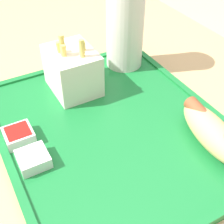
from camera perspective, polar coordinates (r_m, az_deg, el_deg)
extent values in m
cube|color=#197233|center=(0.51, 0.00, -3.00)|extent=(0.41, 0.34, 0.01)
cube|color=#197233|center=(0.47, -18.30, -9.04)|extent=(0.41, 0.01, 0.00)
cube|color=#197233|center=(0.58, 14.52, 3.09)|extent=(0.41, 0.01, 0.00)
cube|color=#197233|center=(0.65, -8.71, 8.30)|extent=(0.01, 0.34, 0.00)
cylinder|color=silver|center=(0.62, 2.38, 15.03)|extent=(0.07, 0.07, 0.16)
ellipsoid|color=#DBB270|center=(0.48, 17.80, -3.59)|extent=(0.14, 0.06, 0.05)
cylinder|color=brown|center=(0.48, 18.04, -2.73)|extent=(0.13, 0.04, 0.02)
cube|color=silver|center=(0.56, -7.25, 7.51)|extent=(0.10, 0.08, 0.08)
cylinder|color=#EACC60|center=(0.54, -8.71, 9.48)|extent=(0.02, 0.01, 0.06)
cylinder|color=#EACC60|center=(0.55, -5.19, 9.75)|extent=(0.01, 0.01, 0.07)
cylinder|color=#EACC60|center=(0.55, -8.86, 9.49)|extent=(0.01, 0.02, 0.07)
cylinder|color=#EACC60|center=(0.53, -5.37, 9.41)|extent=(0.01, 0.01, 0.08)
cylinder|color=#EACC60|center=(0.54, -8.76, 10.10)|extent=(0.01, 0.01, 0.08)
cube|color=silver|center=(0.46, -14.20, -8.33)|extent=(0.04, 0.04, 0.02)
cube|color=white|center=(0.45, -14.38, -7.62)|extent=(0.03, 0.03, 0.00)
cube|color=silver|center=(0.50, -16.69, -4.09)|extent=(0.04, 0.04, 0.02)
cube|color=#B21914|center=(0.49, -16.87, -3.39)|extent=(0.03, 0.03, 0.00)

